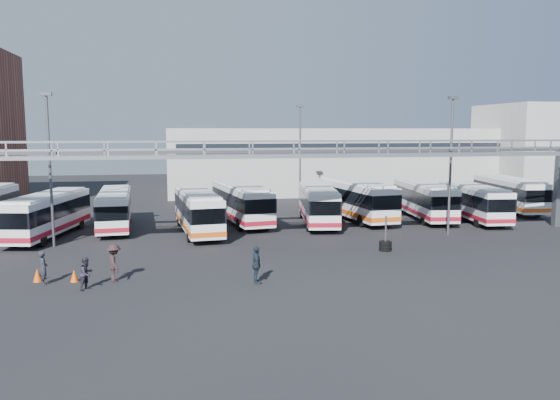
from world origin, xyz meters
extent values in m
plane|color=black|center=(0.00, 0.00, 0.00)|extent=(140.00, 140.00, 0.00)
cube|color=#92949A|center=(0.00, 5.00, 6.10)|extent=(50.00, 1.80, 0.22)
cube|color=#92949A|center=(0.00, 4.15, 7.05)|extent=(50.00, 0.10, 0.10)
cube|color=#92949A|center=(0.00, 5.85, 7.05)|extent=(50.00, 0.10, 0.10)
cube|color=#4C4F54|center=(0.00, 9.00, 6.30)|extent=(45.00, 0.50, 0.35)
cube|color=#9E9E99|center=(12.00, 38.00, 4.00)|extent=(42.00, 14.00, 8.00)
cube|color=#B2B2AD|center=(38.00, 32.00, 5.50)|extent=(14.00, 12.00, 11.00)
cylinder|color=#4C4F54|center=(-16.00, 8.00, 5.00)|extent=(0.18, 0.18, 10.00)
cube|color=#4C4F54|center=(-16.00, 8.00, 10.10)|extent=(0.70, 0.35, 0.22)
cylinder|color=#4C4F54|center=(12.00, 7.00, 5.00)|extent=(0.18, 0.18, 10.00)
cube|color=#4C4F54|center=(12.00, 7.00, 10.10)|extent=(0.70, 0.35, 0.22)
cylinder|color=#4C4F54|center=(4.00, 22.00, 5.00)|extent=(0.18, 0.18, 10.00)
cube|color=#4C4F54|center=(4.00, 22.00, 10.10)|extent=(0.70, 0.35, 0.22)
cylinder|color=black|center=(-21.28, 16.93, 0.51)|extent=(0.38, 1.04, 1.02)
cube|color=silver|center=(-17.14, 11.47, 1.74)|extent=(4.39, 10.74, 2.62)
cube|color=black|center=(-17.14, 11.47, 2.05)|extent=(4.46, 10.81, 1.05)
cube|color=maroon|center=(-17.14, 11.47, 0.81)|extent=(4.45, 10.80, 0.33)
cube|color=silver|center=(-17.14, 11.47, 3.12)|extent=(3.95, 9.67, 0.15)
cylinder|color=black|center=(-18.84, 8.39, 0.48)|extent=(0.47, 0.99, 0.95)
cylinder|color=black|center=(-16.74, 7.97, 0.48)|extent=(0.47, 0.99, 0.95)
cylinder|color=black|center=(-17.53, 14.97, 0.48)|extent=(0.47, 0.99, 0.95)
cylinder|color=black|center=(-15.43, 14.55, 0.48)|extent=(0.47, 0.99, 0.95)
cube|color=silver|center=(-12.71, 14.08, 1.67)|extent=(2.98, 10.20, 2.52)
cube|color=black|center=(-12.71, 14.08, 1.97)|extent=(3.05, 10.26, 1.01)
cube|color=maroon|center=(-12.71, 14.08, 0.78)|extent=(3.03, 10.25, 0.32)
cube|color=silver|center=(-12.71, 14.08, 3.00)|extent=(2.68, 9.18, 0.15)
cylinder|color=black|center=(-13.50, 10.80, 0.46)|extent=(0.34, 0.93, 0.91)
cylinder|color=black|center=(-11.46, 10.94, 0.46)|extent=(0.34, 0.93, 0.91)
cylinder|color=black|center=(-13.95, 17.22, 0.46)|extent=(0.34, 0.93, 0.91)
cylinder|color=black|center=(-11.91, 17.37, 0.46)|extent=(0.34, 0.93, 0.91)
cube|color=silver|center=(-6.29, 11.25, 1.74)|extent=(3.46, 10.69, 2.62)
cube|color=black|center=(-6.29, 11.25, 2.05)|extent=(3.52, 10.75, 1.05)
cube|color=#D85614|center=(-6.29, 11.25, 0.81)|extent=(3.51, 10.74, 0.33)
cube|color=silver|center=(-6.29, 11.25, 3.13)|extent=(3.11, 9.62, 0.15)
cylinder|color=black|center=(-7.01, 7.80, 0.48)|extent=(0.38, 0.98, 0.95)
cylinder|color=black|center=(-4.88, 8.02, 0.48)|extent=(0.38, 0.98, 0.95)
cylinder|color=black|center=(-7.71, 14.48, 0.48)|extent=(0.38, 0.98, 0.95)
cylinder|color=black|center=(-5.57, 14.70, 0.48)|extent=(0.38, 0.98, 0.95)
cube|color=silver|center=(-2.58, 15.03, 1.80)|extent=(4.17, 11.11, 2.71)
cube|color=black|center=(-2.58, 15.03, 2.12)|extent=(4.23, 11.17, 1.09)
cube|color=maroon|center=(-2.58, 15.03, 0.84)|extent=(4.22, 11.16, 0.35)
cube|color=silver|center=(-2.58, 15.03, 3.24)|extent=(3.75, 10.00, 0.16)
cylinder|color=black|center=(-3.12, 11.43, 0.49)|extent=(0.45, 1.02, 0.99)
cylinder|color=black|center=(-0.92, 11.78, 0.49)|extent=(0.45, 1.02, 0.99)
cylinder|color=black|center=(-4.23, 18.28, 0.49)|extent=(0.45, 1.02, 0.99)
cylinder|color=black|center=(-2.03, 18.64, 0.49)|extent=(0.45, 1.02, 0.99)
cube|color=silver|center=(3.65, 13.48, 1.75)|extent=(3.90, 10.76, 2.63)
cube|color=black|center=(3.65, 13.48, 2.06)|extent=(3.96, 10.82, 1.05)
cube|color=maroon|center=(3.65, 13.48, 0.81)|extent=(3.95, 10.81, 0.33)
cube|color=silver|center=(3.65, 13.48, 3.14)|extent=(3.51, 9.68, 0.15)
cylinder|color=black|center=(2.10, 10.30, 0.48)|extent=(0.42, 0.99, 0.96)
cylinder|color=black|center=(4.23, 9.99, 0.48)|extent=(0.42, 0.99, 0.96)
cylinder|color=black|center=(3.08, 16.96, 0.48)|extent=(0.42, 0.99, 0.96)
cylinder|color=black|center=(5.20, 16.65, 0.48)|extent=(0.42, 0.99, 0.96)
cube|color=silver|center=(7.41, 15.09, 1.86)|extent=(3.99, 11.45, 2.80)
cube|color=black|center=(7.41, 15.09, 2.19)|extent=(4.06, 11.51, 1.12)
cube|color=#D85614|center=(7.41, 15.09, 0.87)|extent=(4.04, 11.50, 0.36)
cube|color=silver|center=(7.41, 15.09, 3.34)|extent=(3.59, 10.30, 0.16)
cylinder|color=black|center=(6.74, 11.38, 0.51)|extent=(0.44, 1.05, 1.02)
cylinder|color=black|center=(9.02, 11.69, 0.51)|extent=(0.44, 1.05, 1.02)
cylinder|color=black|center=(5.80, 18.50, 0.51)|extent=(0.44, 1.05, 1.02)
cylinder|color=black|center=(8.09, 18.80, 0.51)|extent=(0.44, 1.05, 1.02)
cube|color=silver|center=(13.53, 14.48, 1.76)|extent=(3.57, 10.79, 2.65)
cube|color=black|center=(13.53, 14.48, 2.07)|extent=(3.64, 10.86, 1.06)
cube|color=maroon|center=(13.53, 14.48, 0.82)|extent=(3.63, 10.84, 0.34)
cube|color=silver|center=(13.53, 14.48, 3.16)|extent=(3.21, 9.71, 0.15)
cylinder|color=black|center=(12.08, 11.24, 0.48)|extent=(0.39, 0.99, 0.96)
cylinder|color=black|center=(14.23, 10.99, 0.48)|extent=(0.39, 0.99, 0.96)
cylinder|color=black|center=(12.83, 17.97, 0.48)|extent=(0.39, 0.99, 0.96)
cylinder|color=black|center=(14.99, 17.73, 0.48)|extent=(0.39, 0.99, 0.96)
cube|color=silver|center=(17.29, 12.77, 1.69)|extent=(3.35, 10.37, 2.55)
cube|color=black|center=(17.29, 12.77, 1.99)|extent=(3.41, 10.43, 1.02)
cube|color=maroon|center=(17.29, 12.77, 0.79)|extent=(3.40, 10.42, 0.32)
cube|color=silver|center=(17.29, 12.77, 3.04)|extent=(3.01, 9.33, 0.15)
cylinder|color=black|center=(15.92, 9.63, 0.46)|extent=(0.37, 0.95, 0.93)
cylinder|color=black|center=(17.98, 9.42, 0.46)|extent=(0.37, 0.95, 0.93)
cylinder|color=black|center=(16.59, 16.11, 0.46)|extent=(0.37, 0.95, 0.93)
cylinder|color=black|center=(18.65, 15.90, 0.46)|extent=(0.37, 0.95, 0.93)
cube|color=silver|center=(23.64, 17.38, 1.76)|extent=(3.57, 10.84, 2.66)
cube|color=black|center=(23.64, 17.38, 2.08)|extent=(3.64, 10.90, 1.06)
cube|color=#D85614|center=(23.64, 17.38, 0.82)|extent=(3.63, 10.89, 0.34)
cube|color=silver|center=(23.64, 17.38, 3.17)|extent=(3.21, 9.75, 0.15)
cylinder|color=black|center=(22.18, 14.12, 0.48)|extent=(0.39, 0.99, 0.97)
cylinder|color=black|center=(24.34, 13.88, 0.48)|extent=(0.39, 0.99, 0.97)
cylinder|color=black|center=(22.93, 20.88, 0.48)|extent=(0.39, 0.99, 0.97)
cylinder|color=black|center=(25.09, 20.64, 0.48)|extent=(0.39, 0.99, 0.97)
imported|color=#22212A|center=(-14.43, -1.59, 0.86)|extent=(0.61, 0.74, 1.73)
imported|color=#25212E|center=(-12.13, -2.90, 0.81)|extent=(0.95, 0.99, 1.61)
imported|color=black|center=(-10.98, -1.62, 0.98)|extent=(1.07, 1.42, 1.96)
imported|color=#1B2430|center=(-3.82, -3.33, 0.97)|extent=(0.49, 1.14, 1.94)
cone|color=#E7500C|center=(-14.90, -0.94, 0.35)|extent=(0.50, 0.50, 0.69)
cone|color=#E7500C|center=(-13.02, -1.32, 0.32)|extent=(0.51, 0.51, 0.64)
cylinder|color=black|center=(5.44, 2.75, 0.11)|extent=(0.80, 0.80, 0.19)
cylinder|color=black|center=(5.44, 2.75, 0.32)|extent=(0.80, 0.80, 0.19)
cylinder|color=black|center=(5.44, 2.75, 0.53)|extent=(0.80, 0.80, 0.19)
cylinder|color=#4C4F54|center=(5.44, 2.75, 1.14)|extent=(0.11, 0.11, 2.29)
camera|label=1|loc=(-7.48, -30.11, 7.72)|focal=35.00mm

